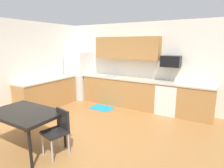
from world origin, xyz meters
name	(u,v)px	position (x,y,z in m)	size (l,w,h in m)	color
ground_plane	(90,135)	(0.00, 0.00, 0.00)	(12.00, 12.00, 0.00)	#9E6B38
wall_back	(137,65)	(0.00, 2.65, 1.35)	(5.80, 0.10, 2.70)	white
wall_left	(14,68)	(-2.65, 0.00, 1.35)	(0.10, 5.80, 2.70)	white
cabinet_run_back	(120,91)	(-0.45, 2.30, 0.45)	(2.60, 0.60, 0.90)	#AD7A42
cabinet_run_back_right	(196,102)	(1.92, 2.30, 0.45)	(0.95, 0.60, 0.90)	#AD7A42
cabinet_run_left	(47,94)	(-2.30, 0.80, 0.45)	(0.60, 2.00, 0.90)	#AD7A42
countertop_back	(133,79)	(0.00, 2.30, 0.92)	(4.80, 0.64, 0.04)	beige
countertop_left	(46,80)	(-2.30, 0.80, 0.92)	(0.64, 2.00, 0.04)	beige
upper_cabinets_back	(127,48)	(-0.30, 2.43, 1.90)	(2.20, 0.34, 0.70)	#AD7A42
refrigerator	(79,75)	(-2.18, 2.22, 0.87)	(0.76, 0.70, 1.73)	white
oven_range	(168,98)	(1.15, 2.30, 0.46)	(0.60, 0.60, 0.91)	white
microwave	(171,61)	(1.15, 2.40, 1.54)	(0.54, 0.36, 0.32)	black
sink_basin	(111,78)	(-0.80, 2.30, 0.88)	(0.48, 0.40, 0.14)	#A5A8AD
sink_faucet	(114,73)	(-0.80, 2.48, 1.04)	(0.02, 0.02, 0.24)	#B2B5BA
dining_table	(25,115)	(-0.74, -1.06, 0.69)	(1.40, 0.90, 0.76)	black
chair_near_table	(58,128)	(-0.04, -0.89, 0.50)	(0.48, 0.48, 0.85)	black
floor_mat	(102,108)	(-0.76, 1.65, 0.01)	(0.70, 0.50, 0.01)	#198CBF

